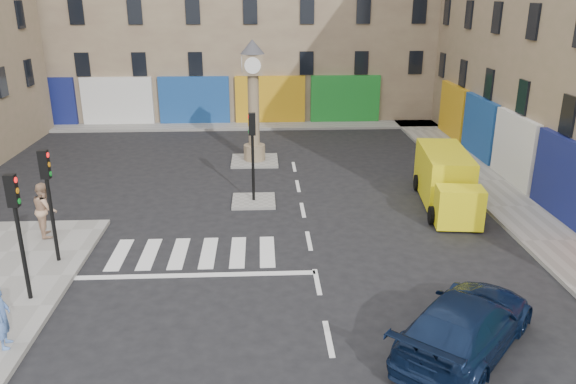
{
  "coord_description": "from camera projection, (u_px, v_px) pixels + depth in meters",
  "views": [
    {
      "loc": [
        -1.64,
        -14.2,
        8.39
      ],
      "look_at": [
        -0.76,
        3.65,
        2.0
      ],
      "focal_mm": 35.0,
      "sensor_mm": 36.0,
      "label": 1
    }
  ],
  "objects": [
    {
      "name": "ground",
      "position": [
        320.0,
        299.0,
        16.26
      ],
      "size": [
        120.0,
        120.0,
        0.0
      ],
      "primitive_type": "plane",
      "color": "black",
      "rests_on": "ground"
    },
    {
      "name": "sidewalk_right",
      "position": [
        485.0,
        182.0,
        26.04
      ],
      "size": [
        2.6,
        30.0,
        0.15
      ],
      "primitive_type": "cube",
      "color": "gray",
      "rests_on": "ground"
    },
    {
      "name": "sidewalk_far",
      "position": [
        225.0,
        126.0,
        36.93
      ],
      "size": [
        32.0,
        2.4,
        0.15
      ],
      "primitive_type": "cube",
      "color": "gray",
      "rests_on": "ground"
    },
    {
      "name": "island_near",
      "position": [
        254.0,
        201.0,
        23.67
      ],
      "size": [
        1.8,
        1.8,
        0.12
      ],
      "primitive_type": "cube",
      "color": "gray",
      "rests_on": "ground"
    },
    {
      "name": "island_far",
      "position": [
        255.0,
        161.0,
        29.31
      ],
      "size": [
        2.4,
        2.4,
        0.12
      ],
      "primitive_type": "cube",
      "color": "gray",
      "rests_on": "ground"
    },
    {
      "name": "traffic_light_left_near",
      "position": [
        17.0,
        218.0,
        15.18
      ],
      "size": [
        0.28,
        0.22,
        3.7
      ],
      "color": "black",
      "rests_on": "sidewalk_left"
    },
    {
      "name": "traffic_light_left_far",
      "position": [
        48.0,
        189.0,
        17.44
      ],
      "size": [
        0.28,
        0.22,
        3.7
      ],
      "color": "black",
      "rests_on": "sidewalk_left"
    },
    {
      "name": "traffic_light_island",
      "position": [
        252.0,
        143.0,
        22.82
      ],
      "size": [
        0.28,
        0.22,
        3.7
      ],
      "color": "black",
      "rests_on": "island_near"
    },
    {
      "name": "clock_pillar",
      "position": [
        253.0,
        94.0,
        28.13
      ],
      "size": [
        1.2,
        1.2,
        6.1
      ],
      "color": "#8D745C",
      "rests_on": "island_far"
    },
    {
      "name": "navy_sedan",
      "position": [
        466.0,
        324.0,
        13.7
      ],
      "size": [
        4.96,
        5.23,
        1.49
      ],
      "primitive_type": "imported",
      "rotation": [
        0.0,
        0.0,
        2.42
      ],
      "color": "#0B1833",
      "rests_on": "ground"
    },
    {
      "name": "yellow_van",
      "position": [
        446.0,
        180.0,
        23.2
      ],
      "size": [
        2.54,
        6.03,
        2.13
      ],
      "rotation": [
        0.0,
        0.0,
        -0.12
      ],
      "color": "yellow",
      "rests_on": "ground"
    },
    {
      "name": "pedestrian_blue",
      "position": [
        2.0,
        316.0,
        13.57
      ],
      "size": [
        0.53,
        0.68,
        1.67
      ],
      "primitive_type": "imported",
      "rotation": [
        0.0,
        0.0,
        1.8
      ],
      "color": "#577EC7",
      "rests_on": "sidewalk_left"
    },
    {
      "name": "pedestrian_tan",
      "position": [
        45.0,
        209.0,
        19.85
      ],
      "size": [
        1.05,
        1.17,
        1.96
      ],
      "primitive_type": "imported",
      "rotation": [
        0.0,
        0.0,
        1.97
      ],
      "color": "tan",
      "rests_on": "sidewalk_left"
    }
  ]
}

